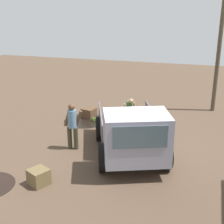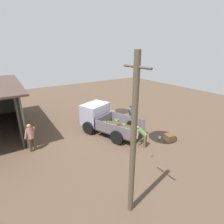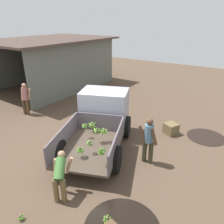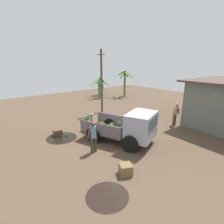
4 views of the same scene
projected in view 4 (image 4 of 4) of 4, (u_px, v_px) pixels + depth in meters
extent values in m
plane|color=brown|center=(126.00, 139.00, 10.61)|extent=(36.00, 36.00, 0.00)
cylinder|color=black|center=(107.00, 196.00, 6.14)|extent=(1.54, 1.54, 0.01)
cylinder|color=black|center=(61.00, 138.00, 10.80)|extent=(1.85, 1.85, 0.01)
cube|color=#45392D|center=(108.00, 130.00, 10.76)|extent=(3.21, 2.77, 0.08)
cube|color=#5F565F|center=(115.00, 120.00, 11.43)|extent=(2.53, 1.04, 0.67)
cube|color=#5F565F|center=(99.00, 129.00, 9.88)|extent=(2.53, 1.04, 0.67)
cube|color=#5F565F|center=(128.00, 128.00, 10.03)|extent=(0.75, 1.79, 0.67)
cube|color=#999DB3|center=(141.00, 126.00, 9.56)|extent=(1.92, 2.23, 1.44)
cube|color=#4C606B|center=(153.00, 123.00, 9.16)|extent=(0.58, 1.40, 0.63)
cylinder|color=black|center=(143.00, 131.00, 10.68)|extent=(0.91, 0.53, 0.89)
cylinder|color=black|center=(130.00, 144.00, 9.03)|extent=(0.91, 0.53, 0.89)
cylinder|color=black|center=(110.00, 125.00, 11.79)|extent=(0.91, 0.53, 0.89)
cylinder|color=black|center=(93.00, 135.00, 10.14)|extent=(0.91, 0.53, 0.89)
sphere|color=#48412F|center=(101.00, 122.00, 11.06)|extent=(0.08, 0.08, 0.08)
cylinder|color=#60923B|center=(100.00, 123.00, 11.00)|extent=(0.17, 0.14, 0.12)
cylinder|color=#659838|center=(101.00, 123.00, 11.02)|extent=(0.05, 0.18, 0.13)
cylinder|color=#83B14E|center=(102.00, 123.00, 11.06)|extent=(0.14, 0.16, 0.14)
cylinder|color=#4A811F|center=(101.00, 123.00, 11.11)|extent=(0.15, 0.05, 0.17)
cylinder|color=#5DA72C|center=(101.00, 123.00, 11.14)|extent=(0.18, 0.13, 0.13)
cylinder|color=#68A53C|center=(100.00, 123.00, 11.14)|extent=(0.08, 0.19, 0.12)
cylinder|color=#5BA222|center=(100.00, 123.00, 11.09)|extent=(0.13, 0.15, 0.16)
cylinder|color=#5CA12D|center=(100.00, 123.00, 11.04)|extent=(0.19, 0.08, 0.12)
sphere|color=brown|center=(102.00, 122.00, 10.70)|extent=(0.08, 0.08, 0.08)
cylinder|color=#4F7A35|center=(101.00, 123.00, 10.73)|extent=(0.15, 0.15, 0.14)
cylinder|color=#6DA044|center=(102.00, 124.00, 10.67)|extent=(0.16, 0.12, 0.15)
cylinder|color=#69AB43|center=(103.00, 123.00, 10.69)|extent=(0.10, 0.17, 0.13)
cylinder|color=#67AC3E|center=(103.00, 123.00, 10.76)|extent=(0.17, 0.06, 0.12)
cylinder|color=#77B044|center=(102.00, 123.00, 10.78)|extent=(0.09, 0.17, 0.14)
sphere|color=#46402E|center=(112.00, 123.00, 10.29)|extent=(0.08, 0.08, 0.08)
cylinder|color=#67A332|center=(112.00, 123.00, 10.38)|extent=(0.16, 0.19, 0.12)
cylinder|color=#609B21|center=(111.00, 124.00, 10.33)|extent=(0.12, 0.16, 0.19)
cylinder|color=#52732F|center=(111.00, 124.00, 10.29)|extent=(0.19, 0.11, 0.16)
cylinder|color=#67AA38|center=(112.00, 125.00, 10.25)|extent=(0.18, 0.13, 0.17)
cylinder|color=#4F762D|center=(113.00, 125.00, 10.25)|extent=(0.06, 0.20, 0.14)
cylinder|color=#5D9837|center=(113.00, 125.00, 10.32)|extent=(0.15, 0.13, 0.19)
cylinder|color=#538E31|center=(113.00, 124.00, 10.36)|extent=(0.16, 0.09, 0.19)
sphere|color=brown|center=(126.00, 126.00, 10.33)|extent=(0.09, 0.09, 0.09)
cylinder|color=#62A72C|center=(124.00, 127.00, 10.34)|extent=(0.21, 0.17, 0.16)
cylinder|color=#6BAC3E|center=(125.00, 128.00, 10.30)|extent=(0.18, 0.13, 0.22)
cylinder|color=#63A329|center=(127.00, 127.00, 10.30)|extent=(0.14, 0.23, 0.14)
cylinder|color=#6E9E41|center=(127.00, 127.00, 10.40)|extent=(0.22, 0.06, 0.17)
cylinder|color=#509023|center=(125.00, 126.00, 10.43)|extent=(0.11, 0.23, 0.15)
sphere|color=brown|center=(111.00, 125.00, 10.09)|extent=(0.08, 0.08, 0.08)
cylinder|color=#59A22F|center=(111.00, 127.00, 10.05)|extent=(0.14, 0.16, 0.18)
cylinder|color=#6EA538|center=(112.00, 127.00, 10.06)|extent=(0.07, 0.20, 0.15)
cylinder|color=#77AB48|center=(112.00, 126.00, 10.15)|extent=(0.21, 0.07, 0.12)
cylinder|color=#50862B|center=(111.00, 126.00, 10.17)|extent=(0.15, 0.14, 0.19)
cylinder|color=#58A826|center=(110.00, 126.00, 10.14)|extent=(0.11, 0.21, 0.13)
cylinder|color=#5C9737|center=(110.00, 127.00, 10.09)|extent=(0.17, 0.09, 0.18)
sphere|color=#4D4632|center=(120.00, 121.00, 10.63)|extent=(0.06, 0.06, 0.06)
cylinder|color=#72B149|center=(119.00, 122.00, 10.64)|extent=(0.12, 0.09, 0.15)
cylinder|color=#59952A|center=(119.00, 122.00, 10.61)|extent=(0.14, 0.06, 0.15)
cylinder|color=#568A33|center=(120.00, 122.00, 10.59)|extent=(0.11, 0.13, 0.14)
cylinder|color=#4A762C|center=(120.00, 122.00, 10.60)|extent=(0.06, 0.17, 0.10)
cylinder|color=#69AB41|center=(121.00, 122.00, 10.65)|extent=(0.14, 0.11, 0.13)
cylinder|color=#72A942|center=(120.00, 122.00, 10.68)|extent=(0.15, 0.05, 0.14)
cylinder|color=#598638|center=(119.00, 121.00, 10.70)|extent=(0.09, 0.16, 0.11)
cylinder|color=#68A139|center=(119.00, 122.00, 10.68)|extent=(0.05, 0.13, 0.15)
sphere|color=brown|center=(90.00, 122.00, 10.49)|extent=(0.07, 0.07, 0.07)
cylinder|color=#5EA82F|center=(89.00, 123.00, 10.45)|extent=(0.19, 0.06, 0.11)
cylinder|color=#50732E|center=(90.00, 123.00, 10.45)|extent=(0.15, 0.14, 0.16)
cylinder|color=#448220|center=(91.00, 123.00, 10.46)|extent=(0.05, 0.16, 0.16)
cylinder|color=#47742B|center=(92.00, 123.00, 10.49)|extent=(0.16, 0.16, 0.11)
cylinder|color=olive|center=(91.00, 123.00, 10.54)|extent=(0.17, 0.05, 0.15)
cylinder|color=#4D801F|center=(91.00, 123.00, 10.56)|extent=(0.15, 0.14, 0.15)
cylinder|color=#45801D|center=(90.00, 123.00, 10.55)|extent=(0.05, 0.16, 0.16)
cylinder|color=#598831|center=(90.00, 123.00, 10.52)|extent=(0.12, 0.14, 0.17)
cylinder|color=#3F3833|center=(216.00, 97.00, 15.11)|extent=(0.16, 0.16, 3.21)
cylinder|color=#3F3833|center=(187.00, 105.00, 12.38)|extent=(0.16, 0.16, 3.21)
cylinder|color=brown|center=(102.00, 82.00, 15.56)|extent=(0.19, 0.19, 5.56)
cylinder|color=brown|center=(101.00, 54.00, 14.90)|extent=(1.09, 0.07, 0.07)
cylinder|color=#526B35|center=(125.00, 84.00, 22.85)|extent=(0.27, 0.27, 3.30)
cube|color=#467127|center=(127.00, 74.00, 21.99)|extent=(1.19, 0.45, 0.78)
cube|color=#476329|center=(129.00, 75.00, 22.65)|extent=(0.75, 1.21, 0.99)
cube|color=#398936|center=(126.00, 74.00, 23.13)|extent=(0.94, 1.35, 0.93)
cube|color=#466728|center=(122.00, 73.00, 22.93)|extent=(1.27, 0.29, 0.61)
cube|color=#3C7025|center=(119.00, 74.00, 22.32)|extent=(0.90, 1.42, 0.71)
cube|color=#275328|center=(123.00, 75.00, 22.02)|extent=(0.60, 1.19, 0.90)
cylinder|color=#506636|center=(100.00, 86.00, 24.09)|extent=(0.33, 0.33, 2.49)
cube|color=#2B592A|center=(102.00, 82.00, 23.49)|extent=(1.09, 0.42, 1.51)
cube|color=#4F8B33|center=(104.00, 81.00, 24.02)|extent=(0.63, 1.04, 1.20)
cube|color=#2C5422|center=(102.00, 79.00, 24.30)|extent=(0.63, 1.03, 0.90)
cube|color=#3E8133|center=(99.00, 80.00, 24.23)|extent=(0.91, 0.42, 1.05)
cube|color=#3A5329|center=(95.00, 81.00, 23.73)|extent=(0.74, 1.31, 1.22)
cube|color=#3C7E31|center=(98.00, 79.00, 23.31)|extent=(0.75, 1.08, 0.54)
cylinder|color=#5B7039|center=(203.00, 97.00, 17.32)|extent=(0.24, 0.24, 2.24)
cube|color=#5B7E32|center=(213.00, 90.00, 16.54)|extent=(1.73, 0.51, 0.83)
cube|color=#4F8039|center=(211.00, 91.00, 16.99)|extent=(1.28, 1.08, 1.09)
cube|color=#2F691B|center=(205.00, 90.00, 17.64)|extent=(0.40, 1.40, 1.15)
cube|color=#275D17|center=(201.00, 89.00, 17.81)|extent=(1.16, 1.27, 1.03)
cube|color=#4E7D27|center=(198.00, 88.00, 17.50)|extent=(1.13, 0.24, 0.68)
cube|color=#46843C|center=(196.00, 90.00, 17.25)|extent=(1.22, 1.08, 0.92)
cube|color=#548942|center=(200.00, 89.00, 16.79)|extent=(0.35, 1.19, 0.64)
cube|color=#2B4F22|center=(207.00, 91.00, 16.45)|extent=(1.21, 0.99, 0.82)
cylinder|color=#608755|center=(99.00, 89.00, 22.11)|extent=(0.35, 0.35, 2.26)
cube|color=#3F6737|center=(102.00, 86.00, 21.63)|extent=(1.09, 0.35, 1.49)
cube|color=#32762F|center=(104.00, 83.00, 22.29)|extent=(0.45, 1.55, 0.91)
cube|color=#4E8735|center=(100.00, 83.00, 22.52)|extent=(1.10, 0.98, 1.01)
cube|color=#377A26|center=(94.00, 83.00, 21.99)|extent=(1.11, 1.05, 0.82)
cube|color=#43763C|center=(95.00, 84.00, 21.30)|extent=(0.64, 1.50, 0.89)
cylinder|color=#393725|center=(92.00, 146.00, 8.96)|extent=(0.17, 0.17, 0.80)
cylinder|color=#393725|center=(95.00, 144.00, 9.11)|extent=(0.17, 0.17, 0.80)
cylinder|color=slate|center=(93.00, 132.00, 8.83)|extent=(0.33, 0.32, 0.63)
sphere|color=brown|center=(93.00, 124.00, 8.71)|extent=(0.23, 0.23, 0.23)
cylinder|color=brown|center=(89.00, 133.00, 8.76)|extent=(0.13, 0.28, 0.60)
cylinder|color=brown|center=(95.00, 131.00, 9.04)|extent=(0.13, 0.31, 0.59)
cylinder|color=brown|center=(86.00, 124.00, 12.04)|extent=(0.20, 0.20, 0.73)
cylinder|color=brown|center=(84.00, 125.00, 11.85)|extent=(0.20, 0.20, 0.73)
cylinder|color=#467E39|center=(88.00, 118.00, 11.72)|extent=(0.66, 0.56, 0.57)
sphere|color=tan|center=(92.00, 115.00, 11.56)|extent=(0.21, 0.21, 0.21)
cylinder|color=tan|center=(92.00, 119.00, 11.85)|extent=(0.16, 0.18, 0.55)
cylinder|color=tan|center=(90.00, 120.00, 11.50)|extent=(0.23, 0.28, 0.54)
cylinder|color=#4A3720|center=(175.00, 119.00, 13.04)|extent=(0.17, 0.17, 0.80)
cylinder|color=#4A3720|center=(174.00, 120.00, 12.88)|extent=(0.17, 0.17, 0.80)
cylinder|color=#A66864|center=(176.00, 110.00, 12.73)|extent=(0.41, 0.34, 0.66)
sphere|color=tan|center=(177.00, 105.00, 12.58)|extent=(0.23, 0.23, 0.23)
cylinder|color=tan|center=(179.00, 110.00, 12.80)|extent=(0.13, 0.27, 0.59)
cylinder|color=tan|center=(176.00, 112.00, 12.53)|extent=(0.13, 0.27, 0.60)
sphere|color=brown|center=(66.00, 134.00, 11.03)|extent=(0.07, 0.07, 0.07)
cylinder|color=#6CAC33|center=(68.00, 134.00, 11.07)|extent=(0.18, 0.09, 0.13)
cylinder|color=#67A73B|center=(67.00, 134.00, 11.11)|extent=(0.15, 0.14, 0.13)
cylinder|color=#67A33B|center=(66.00, 134.00, 11.09)|extent=(0.07, 0.16, 0.15)
cylinder|color=#3B7317|center=(66.00, 135.00, 11.04)|extent=(0.14, 0.08, 0.17)
cylinder|color=#73A33E|center=(66.00, 135.00, 11.01)|extent=(0.12, 0.12, 0.17)
cylinder|color=#4B931F|center=(67.00, 135.00, 11.02)|extent=(0.05, 0.14, 0.17)
sphere|color=brown|center=(83.00, 123.00, 12.96)|extent=(0.06, 0.06, 0.06)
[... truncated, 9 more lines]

